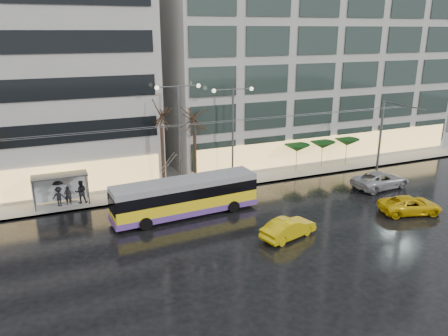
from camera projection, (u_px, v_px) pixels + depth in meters
ground at (201, 245)px, 28.70m from camera, size 140.00×140.00×0.00m
sidewalk at (171, 177)px, 41.73m from camera, size 80.00×10.00×0.15m
kerb at (187, 194)px, 37.37m from camera, size 80.00×0.10×0.15m
building_right at (302, 38)px, 48.59m from camera, size 32.00×14.00×25.00m
trolleybus at (186, 198)px, 32.92m from camera, size 11.28×4.56×5.17m
catenary at (178, 152)px, 34.76m from camera, size 42.24×5.12×7.00m
bus_shelter at (55, 183)px, 34.42m from camera, size 4.20×1.60×2.51m
street_lamp_near at (179, 122)px, 37.13m from camera, size 3.96×0.36×9.03m
street_lamp_far at (233, 121)px, 39.05m from camera, size 3.96×0.36×8.53m
tree_a at (161, 110)px, 36.42m from camera, size 3.20×3.20×8.40m
tree_b at (194, 116)px, 37.91m from camera, size 3.20×3.20×7.70m
parasol_a at (297, 148)px, 42.79m from camera, size 2.50×2.50×2.65m
parasol_b at (323, 145)px, 43.90m from camera, size 2.50×2.50×2.65m
parasol_c at (347, 142)px, 45.00m from camera, size 2.50×2.50×2.65m
taxi_b at (288, 228)px, 29.53m from camera, size 4.41×2.56×1.37m
taxi_c at (410, 205)px, 33.52m from camera, size 5.12×3.32×1.31m
sedan_silver at (381, 180)px, 38.91m from camera, size 5.55×2.84×1.50m
pedestrian_a at (67, 187)px, 34.54m from camera, size 1.08×1.10×2.19m
pedestrian_b at (81, 192)px, 35.03m from camera, size 0.96×0.76×1.89m
pedestrian_c at (59, 193)px, 34.33m from camera, size 1.17×1.04×2.11m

